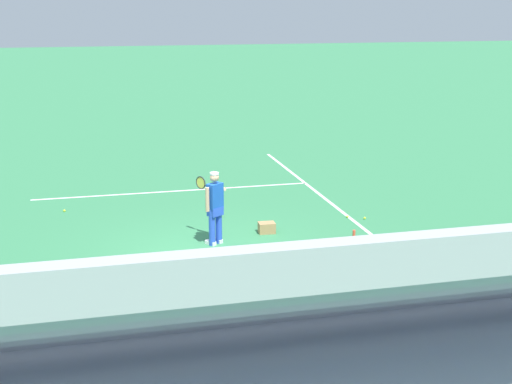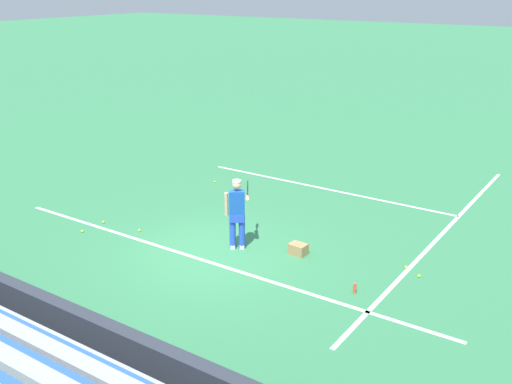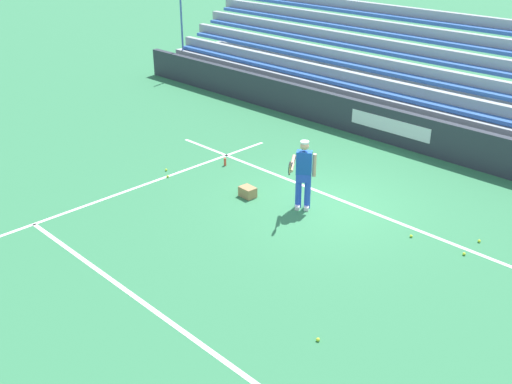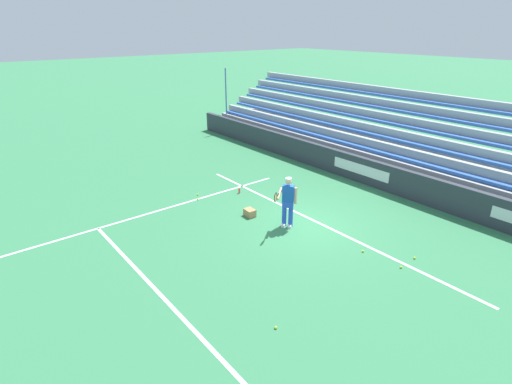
% 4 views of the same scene
% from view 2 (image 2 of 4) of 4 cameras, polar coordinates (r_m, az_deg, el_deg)
% --- Properties ---
extents(ground_plane, '(160.00, 160.00, 0.00)m').
position_cam_2_polar(ground_plane, '(14.24, -3.90, -5.73)').
color(ground_plane, '#337A4C').
extents(court_baseline_white, '(12.00, 0.10, 0.01)m').
position_cam_2_polar(court_baseline_white, '(13.89, -5.17, -6.44)').
color(court_baseline_white, white).
rests_on(court_baseline_white, ground).
extents(court_sideline_white, '(0.10, 12.00, 0.01)m').
position_cam_2_polar(court_sideline_white, '(15.84, 17.23, -3.90)').
color(court_sideline_white, white).
rests_on(court_sideline_white, ground).
extents(court_service_line_white, '(8.22, 0.10, 0.01)m').
position_cam_2_polar(court_service_line_white, '(18.55, 6.54, 0.33)').
color(court_service_line_white, white).
rests_on(court_service_line_white, ground).
extents(back_wall_sponsor_board, '(26.63, 0.25, 1.10)m').
position_cam_2_polar(back_wall_sponsor_board, '(11.08, -19.60, -11.59)').
color(back_wall_sponsor_board, '#2D333D').
rests_on(back_wall_sponsor_board, ground).
extents(tennis_player, '(0.59, 1.06, 1.71)m').
position_cam_2_polar(tennis_player, '(14.09, -1.79, -2.02)').
color(tennis_player, blue).
rests_on(tennis_player, ground).
extents(ball_box_cardboard, '(0.42, 0.32, 0.26)m').
position_cam_2_polar(ball_box_cardboard, '(14.08, 4.02, -5.45)').
color(ball_box_cardboard, '#A87F51').
rests_on(ball_box_cardboard, ground).
extents(tennis_ball_toward_net, '(0.07, 0.07, 0.07)m').
position_cam_2_polar(tennis_ball_toward_net, '(16.34, -14.34, -2.78)').
color(tennis_ball_toward_net, '#CCE533').
rests_on(tennis_ball_toward_net, ground).
extents(tennis_ball_far_left, '(0.07, 0.07, 0.07)m').
position_cam_2_polar(tennis_ball_far_left, '(13.52, 15.27, -7.72)').
color(tennis_ball_far_left, '#CCE533').
rests_on(tennis_ball_far_left, ground).
extents(tennis_ball_near_player, '(0.07, 0.07, 0.07)m').
position_cam_2_polar(tennis_ball_near_player, '(15.60, -11.05, -3.60)').
color(tennis_ball_near_player, '#CCE533').
rests_on(tennis_ball_near_player, ground).
extents(tennis_ball_on_baseline, '(0.07, 0.07, 0.07)m').
position_cam_2_polar(tennis_ball_on_baseline, '(13.83, 14.10, -6.96)').
color(tennis_ball_on_baseline, '#CCE533').
rests_on(tennis_ball_on_baseline, ground).
extents(tennis_ball_by_box, '(0.07, 0.07, 0.07)m').
position_cam_2_polar(tennis_ball_by_box, '(19.00, -3.95, 0.97)').
color(tennis_ball_by_box, '#CCE533').
rests_on(tennis_ball_by_box, ground).
extents(tennis_ball_midcourt, '(0.07, 0.07, 0.07)m').
position_cam_2_polar(tennis_ball_midcourt, '(15.89, -16.22, -3.61)').
color(tennis_ball_midcourt, '#CCE533').
rests_on(tennis_ball_midcourt, ground).
extents(water_bottle, '(0.07, 0.07, 0.22)m').
position_cam_2_polar(water_bottle, '(12.56, 9.38, -9.05)').
color(water_bottle, '#EA4C33').
rests_on(water_bottle, ground).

